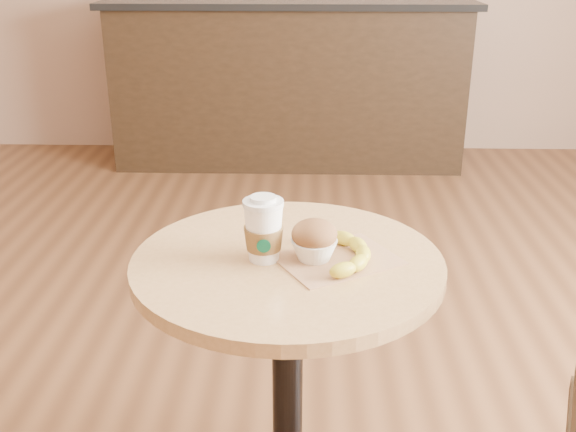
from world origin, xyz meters
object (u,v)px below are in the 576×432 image
at_px(cafe_table, 287,349).
at_px(muffin, 314,240).
at_px(banana, 344,252).
at_px(coffee_cup, 264,232).

relative_size(cafe_table, muffin, 7.60).
distance_m(cafe_table, muffin, 0.28).
bearing_deg(muffin, banana, 3.52).
distance_m(muffin, banana, 0.07).
height_order(cafe_table, muffin, muffin).
bearing_deg(coffee_cup, banana, -2.83).
relative_size(muffin, banana, 0.42).
xyz_separation_m(cafe_table, muffin, (0.06, -0.01, 0.28)).
xyz_separation_m(cafe_table, banana, (0.12, -0.01, 0.25)).
distance_m(coffee_cup, banana, 0.18).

